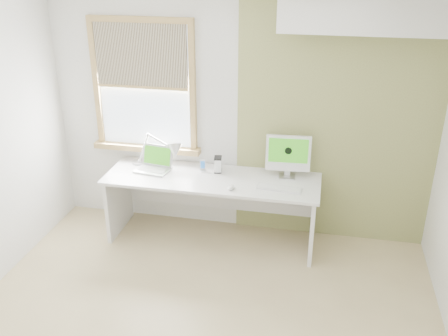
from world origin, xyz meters
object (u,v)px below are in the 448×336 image
(desk, at_px, (213,192))
(desk_lamp, at_px, (168,152))
(external_drive, at_px, (218,164))
(imac, at_px, (288,154))
(laptop, at_px, (155,164))

(desk, distance_m, desk_lamp, 0.64)
(external_drive, xyz_separation_m, imac, (0.72, 0.02, 0.17))
(desk_lamp, relative_size, external_drive, 3.96)
(desk, bearing_deg, desk_lamp, 171.73)
(desk_lamp, height_order, laptop, desk_lamp)
(desk_lamp, bearing_deg, external_drive, 3.33)
(laptop, xyz_separation_m, imac, (1.39, 0.11, 0.19))
(external_drive, bearing_deg, desk, -104.81)
(desk_lamp, relative_size, laptop, 1.64)
(external_drive, bearing_deg, desk_lamp, -176.67)
(imac, bearing_deg, laptop, -175.66)
(laptop, height_order, imac, imac)
(desk, xyz_separation_m, external_drive, (0.03, 0.10, 0.27))
(laptop, distance_m, external_drive, 0.67)
(desk_lamp, distance_m, laptop, 0.19)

